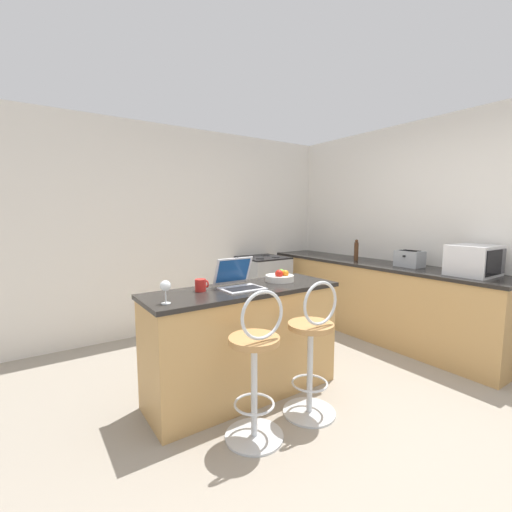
{
  "coord_description": "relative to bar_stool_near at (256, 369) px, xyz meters",
  "views": [
    {
      "loc": [
        -1.94,
        -1.61,
        1.51
      ],
      "look_at": [
        0.36,
        1.74,
        1.01
      ],
      "focal_mm": 24.0,
      "sensor_mm": 36.0,
      "label": 1
    }
  ],
  "objects": [
    {
      "name": "fruit_bowl",
      "position": [
        0.67,
        0.6,
        0.45
      ],
      "size": [
        0.25,
        0.25,
        0.11
      ],
      "color": "silver",
      "rests_on": "breakfast_bar"
    },
    {
      "name": "stove_range",
      "position": [
        1.57,
        2.11,
        -0.04
      ],
      "size": [
        0.6,
        0.61,
        0.92
      ],
      "color": "#9EA3A8",
      "rests_on": "ground_plane"
    },
    {
      "name": "wall_right",
      "position": [
        2.74,
        -0.16,
        0.81
      ],
      "size": [
        0.06,
        12.0,
        2.6
      ],
      "color": "silver",
      "rests_on": "ground_plane"
    },
    {
      "name": "laptop",
      "position": [
        0.22,
        0.57,
        0.48
      ],
      "size": [
        0.33,
        0.32,
        0.24
      ],
      "color": "silver",
      "rests_on": "breakfast_bar"
    },
    {
      "name": "breakfast_bar",
      "position": [
        0.25,
        0.55,
        -0.04
      ],
      "size": [
        1.63,
        0.57,
        0.91
      ],
      "color": "tan",
      "rests_on": "ground_plane"
    },
    {
      "name": "counter_right",
      "position": [
        2.4,
        0.89,
        -0.04
      ],
      "size": [
        0.65,
        3.13,
        0.91
      ],
      "color": "tan",
      "rests_on": "ground_plane"
    },
    {
      "name": "wine_glass_short",
      "position": [
        -0.44,
        0.42,
        0.53
      ],
      "size": [
        0.07,
        0.07,
        0.16
      ],
      "color": "silver",
      "rests_on": "breakfast_bar"
    },
    {
      "name": "bar_stool_far",
      "position": [
        0.51,
        0.0,
        0.0
      ],
      "size": [
        0.4,
        0.4,
        1.04
      ],
      "color": "silver",
      "rests_on": "ground_plane"
    },
    {
      "name": "bar_stool_near",
      "position": [
        0.0,
        0.0,
        0.0
      ],
      "size": [
        0.4,
        0.4,
        1.04
      ],
      "color": "silver",
      "rests_on": "ground_plane"
    },
    {
      "name": "ground_plane",
      "position": [
        0.73,
        -0.16,
        -0.49
      ],
      "size": [
        20.0,
        20.0,
        0.0
      ],
      "primitive_type": "plane",
      "color": "gray"
    },
    {
      "name": "mug_red",
      "position": [
        -0.08,
        0.64,
        0.46
      ],
      "size": [
        0.1,
        0.09,
        0.09
      ],
      "color": "red",
      "rests_on": "breakfast_bar"
    },
    {
      "name": "pepper_mill",
      "position": [
        2.36,
        1.13,
        0.55
      ],
      "size": [
        0.06,
        0.06,
        0.27
      ],
      "color": "#4C2D19",
      "rests_on": "counter_right"
    },
    {
      "name": "wall_back",
      "position": [
        0.73,
        2.47,
        0.81
      ],
      "size": [
        12.0,
        0.06,
        2.6
      ],
      "color": "silver",
      "rests_on": "ground_plane"
    },
    {
      "name": "microwave",
      "position": [
        2.43,
        -0.24,
        0.57
      ],
      "size": [
        0.45,
        0.38,
        0.3
      ],
      "color": "silver",
      "rests_on": "counter_right"
    },
    {
      "name": "toaster",
      "position": [
        2.43,
        0.43,
        0.51
      ],
      "size": [
        0.22,
        0.28,
        0.19
      ],
      "color": "#9EA3A8",
      "rests_on": "counter_right"
    }
  ]
}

